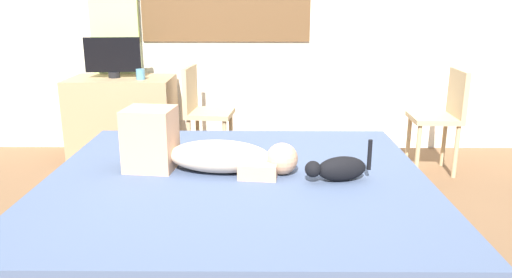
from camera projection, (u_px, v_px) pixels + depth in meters
The scene contains 10 objects.
ground_plane at pixel (232, 262), 2.73m from camera, with size 16.00×16.00×0.00m, color brown.
bed at pixel (237, 220), 2.67m from camera, with size 2.07×1.95×0.50m.
person_lying at pixel (202, 151), 2.67m from camera, with size 0.94×0.36×0.34m.
cat at pixel (338, 169), 2.52m from camera, with size 0.35×0.17×0.21m.
desk at pixel (124, 119), 4.44m from camera, with size 0.90×0.56×0.74m.
tv_monitor at pixel (113, 57), 4.29m from camera, with size 0.48×0.10×0.35m.
cup at pixel (141, 74), 4.22m from camera, with size 0.08×0.08×0.09m, color teal.
chair_by_desk at pixel (202, 108), 4.23m from camera, with size 0.42×0.42×0.86m.
chair_spare at pixel (443, 113), 4.05m from camera, with size 0.39×0.39×0.86m.
curtain_left at pixel (113, 10), 4.45m from camera, with size 0.44×0.06×2.62m, color #ADCC75.
Camera 1 is at (0.15, -2.44, 1.40)m, focal length 34.62 mm.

